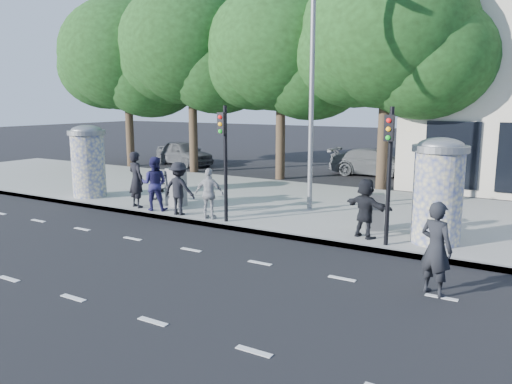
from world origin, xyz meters
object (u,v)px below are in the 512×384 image
Objects in this scene: traffic_pole_near at (224,152)px; car_left at (184,153)px; ped_c at (154,184)px; ped_f at (365,208)px; ad_column_left at (88,159)px; street_lamp at (311,65)px; cabinet_left at (176,187)px; ad_column_right at (438,188)px; ped_d at (179,188)px; traffic_pole_far at (389,162)px; man_road at (436,249)px; car_right at (376,162)px; ped_e at (209,194)px; bicycle at (163,188)px; cabinet_right at (375,212)px; ped_b at (136,180)px.

car_left is at bearing 133.55° from traffic_pole_near.
traffic_pole_near is at bearing -118.42° from car_left.
ped_c is 6.98m from ped_f.
ad_column_left is 0.33× the size of street_lamp.
ped_f reaches higher than cabinet_left.
ad_column_right is 1.59× the size of ped_d.
ped_f is at bearing 147.02° from traffic_pole_far.
cabinet_left reaches higher than car_left.
man_road is (2.31, -2.74, -0.02)m from ped_f.
traffic_pole_near reaches higher than car_right.
street_lamp is 5.17× the size of ped_e.
car_right is at bearing -1.56° from bicycle.
ped_c reaches higher than ped_f.
ad_column_left is at bearing 160.66° from cabinet_right.
street_lamp reaches higher than traffic_pole_far.
ad_column_left is at bearing -11.81° from ped_d.
ped_c is 9.59m from man_road.
ped_f is at bearing -167.60° from car_right.
man_road is at bearing -14.63° from cabinet_left.
cabinet_left is at bearing 16.38° from ped_f.
ad_column_right is at bearing -143.28° from ped_f.
man_road is at bearing -178.02° from ped_b.
ped_b is 0.41× the size of car_right.
street_lamp reaches higher than cabinet_right.
cabinet_left is at bearing 3.98° from man_road.
traffic_pole_near is 12.42m from car_right.
ped_f is 0.34× the size of car_right.
ped_c is 1.37× the size of cabinet_left.
ped_b is at bearing -133.68° from cabinet_left.
car_left is (-15.90, 9.71, -0.84)m from ad_column_right.
traffic_pole_far is at bearing -79.70° from bicycle.
man_road reaches higher than car_right.
bicycle is at bearing -89.55° from ped_b.
cabinet_left is at bearing -84.79° from bicycle.
traffic_pole_far reaches higher than ped_d.
traffic_pole_far is 2.04× the size of ped_d.
ped_c reaches higher than car_right.
ped_d is at bearing 8.00° from man_road.
ad_column_left is 13.38m from man_road.
ped_b reaches higher than ped_c.
cabinet_left is at bearing -156.35° from street_lamp.
ped_e is at bearing 170.27° from car_right.
ped_e is at bearing 5.50° from man_road.
traffic_pole_far reaches higher than ped_c.
ped_c is at bearing -16.64° from ped_e.
ad_column_left is 10.55m from car_left.
ad_column_right is 2.06× the size of cabinet_left.
cabinet_right is at bearing -70.41° from bicycle.
traffic_pole_far is 8.58m from ped_b.
ped_b is at bearing -176.62° from bicycle.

